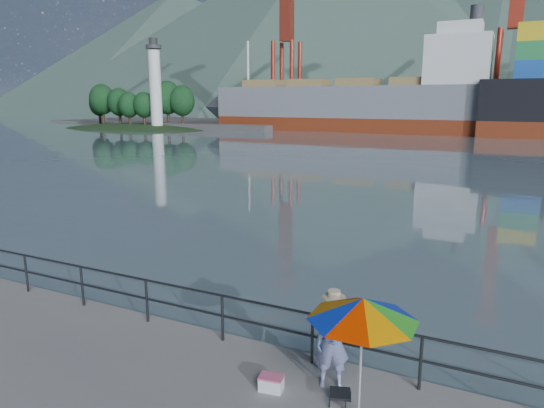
{
  "coord_description": "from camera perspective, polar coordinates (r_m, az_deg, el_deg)",
  "views": [
    {
      "loc": [
        6.03,
        -6.22,
        4.95
      ],
      "look_at": [
        0.04,
        6.0,
        2.0
      ],
      "focal_mm": 32.0,
      "sensor_mm": 36.0,
      "label": 1
    }
  ],
  "objects": [
    {
      "name": "folding_stool",
      "position": [
        8.69,
        8.01,
        -21.69
      ],
      "size": [
        0.44,
        0.44,
        0.23
      ],
      "color": "black",
      "rests_on": "ground"
    },
    {
      "name": "far_dock",
      "position": [
        99.42,
        28.66,
        7.9
      ],
      "size": [
        200.0,
        40.0,
        0.4
      ],
      "primitive_type": "cube",
      "color": "#514F4C",
      "rests_on": "ground"
    },
    {
      "name": "beach_umbrella",
      "position": [
        7.5,
        10.65,
        -12.07
      ],
      "size": [
        2.21,
        2.21,
        2.07
      ],
      "color": "white",
      "rests_on": "ground"
    },
    {
      "name": "fisherman",
      "position": [
        8.79,
        7.15,
        -15.9
      ],
      "size": [
        0.7,
        0.58,
        1.64
      ],
      "primitive_type": "imported",
      "rotation": [
        0.0,
        0.0,
        0.37
      ],
      "color": "#39459C",
      "rests_on": "ground"
    },
    {
      "name": "bulk_carrier",
      "position": [
        81.27,
        11.19,
        11.47
      ],
      "size": [
        47.63,
        8.24,
        14.5
      ],
      "color": "maroon",
      "rests_on": "ground"
    },
    {
      "name": "fishing_rod",
      "position": [
        9.73,
        8.53,
        -18.51
      ],
      "size": [
        0.1,
        1.88,
        1.32
      ],
      "primitive_type": "cylinder",
      "rotation": [
        0.96,
        0.0,
        -0.05
      ],
      "color": "black",
      "rests_on": "ground"
    },
    {
      "name": "harbor_water",
      "position": [
        136.44,
        23.88,
        9.13
      ],
      "size": [
        500.0,
        280.0,
        0.0
      ],
      "primitive_type": "cube",
      "color": "slate",
      "rests_on": "ground"
    },
    {
      "name": "lighthouse_islet",
      "position": [
        91.63,
        -15.86,
        8.84
      ],
      "size": [
        48.0,
        26.4,
        19.2
      ],
      "color": "#263F1E",
      "rests_on": "ground"
    },
    {
      "name": "guardrail",
      "position": [
        10.89,
        -10.42,
        -11.97
      ],
      "size": [
        22.0,
        0.06,
        1.03
      ],
      "color": "#2D3033",
      "rests_on": "ground"
    },
    {
      "name": "cooler_bag",
      "position": [
        8.96,
        -0.08,
        -20.4
      ],
      "size": [
        0.44,
        0.33,
        0.23
      ],
      "primitive_type": "cube",
      "rotation": [
        0.0,
        0.0,
        0.16
      ],
      "color": "silver",
      "rests_on": "ground"
    }
  ]
}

